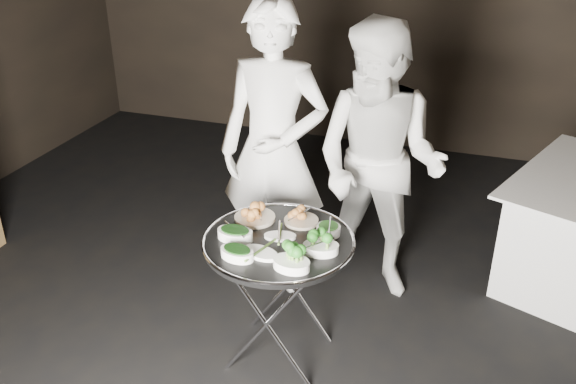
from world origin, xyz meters
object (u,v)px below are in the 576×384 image
(waiter_left, at_px, (274,152))
(waiter_right, at_px, (379,165))
(serving_tray, at_px, (279,242))
(tray_stand, at_px, (279,295))

(waiter_left, relative_size, waiter_right, 1.07)
(waiter_left, height_order, waiter_right, waiter_left)
(serving_tray, height_order, waiter_right, waiter_right)
(waiter_right, bearing_deg, tray_stand, -100.67)
(tray_stand, height_order, serving_tray, serving_tray)
(serving_tray, bearing_deg, waiter_left, 111.59)
(tray_stand, distance_m, serving_tray, 0.33)
(tray_stand, bearing_deg, waiter_right, 67.61)
(tray_stand, bearing_deg, waiter_left, 111.59)
(waiter_left, bearing_deg, serving_tray, -69.51)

